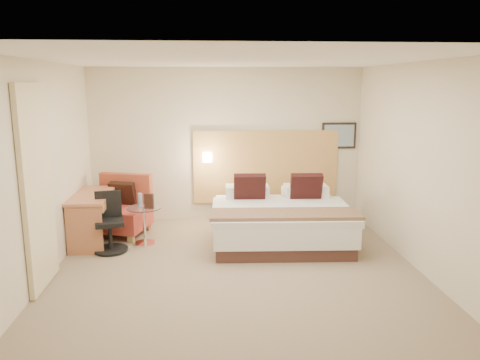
{
  "coord_description": "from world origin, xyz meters",
  "views": [
    {
      "loc": [
        -0.39,
        -5.76,
        2.42
      ],
      "look_at": [
        0.08,
        0.5,
        1.12
      ],
      "focal_mm": 35.0,
      "sensor_mm": 36.0,
      "label": 1
    }
  ],
  "objects": [
    {
      "name": "floor",
      "position": [
        0.0,
        0.0,
        -0.01
      ],
      "size": [
        4.8,
        5.0,
        0.02
      ],
      "primitive_type": "cube",
      "color": "#7B6A53",
      "rests_on": "ground"
    },
    {
      "name": "ceiling",
      "position": [
        0.0,
        0.0,
        2.71
      ],
      "size": [
        4.8,
        5.0,
        0.02
      ],
      "primitive_type": "cube",
      "color": "white",
      "rests_on": "floor"
    },
    {
      "name": "wall_back",
      "position": [
        0.0,
        2.51,
        1.35
      ],
      "size": [
        4.8,
        0.02,
        2.7
      ],
      "primitive_type": "cube",
      "color": "beige",
      "rests_on": "floor"
    },
    {
      "name": "wall_front",
      "position": [
        0.0,
        -2.51,
        1.35
      ],
      "size": [
        4.8,
        0.02,
        2.7
      ],
      "primitive_type": "cube",
      "color": "beige",
      "rests_on": "floor"
    },
    {
      "name": "wall_left",
      "position": [
        -2.41,
        0.0,
        1.35
      ],
      "size": [
        0.02,
        5.0,
        2.7
      ],
      "primitive_type": "cube",
      "color": "beige",
      "rests_on": "floor"
    },
    {
      "name": "wall_right",
      "position": [
        2.41,
        0.0,
        1.35
      ],
      "size": [
        0.02,
        5.0,
        2.7
      ],
      "primitive_type": "cube",
      "color": "beige",
      "rests_on": "floor"
    },
    {
      "name": "headboard_panel",
      "position": [
        0.7,
        2.47,
        0.95
      ],
      "size": [
        2.6,
        0.04,
        1.3
      ],
      "primitive_type": "cube",
      "color": "tan",
      "rests_on": "wall_back"
    },
    {
      "name": "art_frame",
      "position": [
        2.02,
        2.48,
        1.5
      ],
      "size": [
        0.62,
        0.03,
        0.47
      ],
      "primitive_type": "cube",
      "color": "black",
      "rests_on": "wall_back"
    },
    {
      "name": "art_canvas",
      "position": [
        2.02,
        2.46,
        1.5
      ],
      "size": [
        0.54,
        0.01,
        0.39
      ],
      "primitive_type": "cube",
      "color": "gray",
      "rests_on": "wall_back"
    },
    {
      "name": "lamp_arm",
      "position": [
        -0.35,
        2.42,
        1.15
      ],
      "size": [
        0.02,
        0.12,
        0.02
      ],
      "primitive_type": "cylinder",
      "rotation": [
        1.57,
        0.0,
        0.0
      ],
      "color": "silver",
      "rests_on": "wall_back"
    },
    {
      "name": "lamp_shade",
      "position": [
        -0.35,
        2.36,
        1.15
      ],
      "size": [
        0.15,
        0.15,
        0.15
      ],
      "primitive_type": "cube",
      "color": "#FAE9C3",
      "rests_on": "wall_back"
    },
    {
      "name": "curtain",
      "position": [
        -2.36,
        -0.25,
        1.22
      ],
      "size": [
        0.06,
        0.9,
        2.42
      ],
      "primitive_type": "cube",
      "color": "beige",
      "rests_on": "wall_left"
    },
    {
      "name": "bottle_a",
      "position": [
        -1.38,
        1.23,
        0.68
      ],
      "size": [
        0.08,
        0.08,
        0.21
      ],
      "primitive_type": "cylinder",
      "rotation": [
        0.0,
        0.0,
        -0.29
      ],
      "color": "#8FA9DD",
      "rests_on": "side_table"
    },
    {
      "name": "menu_folder",
      "position": [
        -1.24,
        1.11,
        0.69
      ],
      "size": [
        0.14,
        0.09,
        0.23
      ],
      "primitive_type": "cube",
      "rotation": [
        0.0,
        0.0,
        -0.29
      ],
      "color": "#311A14",
      "rests_on": "side_table"
    },
    {
      "name": "bed",
      "position": [
        0.76,
        1.22,
        0.33
      ],
      "size": [
        2.17,
        2.11,
        1.02
      ],
      "color": "#402520",
      "rests_on": "floor"
    },
    {
      "name": "lounge_chair",
      "position": [
        -1.79,
        1.76,
        0.38
      ],
      "size": [
        1.08,
        1.01,
        0.95
      ],
      "color": "#B67C55",
      "rests_on": "floor"
    },
    {
      "name": "side_table",
      "position": [
        -1.33,
        1.17,
        0.32
      ],
      "size": [
        0.65,
        0.65,
        0.58
      ],
      "color": "white",
      "rests_on": "floor"
    },
    {
      "name": "desk",
      "position": [
        -2.11,
        1.34,
        0.6
      ],
      "size": [
        0.59,
        1.23,
        0.76
      ],
      "color": "#AE6644",
      "rests_on": "floor"
    },
    {
      "name": "desk_chair",
      "position": [
        -1.8,
        0.92,
        0.36
      ],
      "size": [
        0.58,
        0.58,
        0.87
      ],
      "color": "black",
      "rests_on": "floor"
    }
  ]
}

